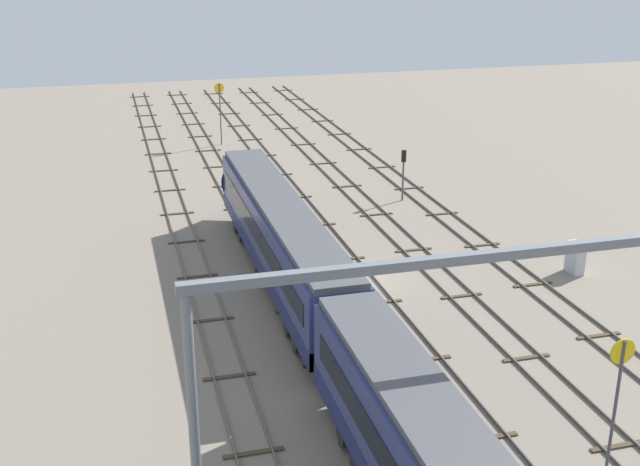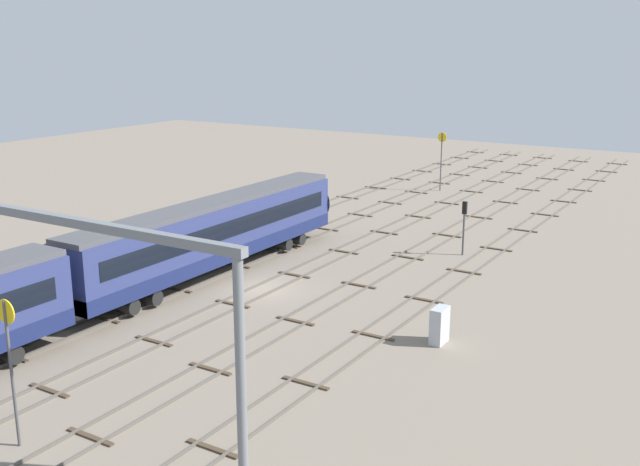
{
  "view_description": "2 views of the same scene",
  "coord_description": "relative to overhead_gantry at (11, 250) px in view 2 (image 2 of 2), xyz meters",
  "views": [
    {
      "loc": [
        -40.46,
        13.53,
        18.61
      ],
      "look_at": [
        3.68,
        1.56,
        1.77
      ],
      "focal_mm": 44.75,
      "sensor_mm": 36.0,
      "label": 1
    },
    {
      "loc": [
        -35.73,
        -25.92,
        15.0
      ],
      "look_at": [
        5.52,
        -0.59,
        2.46
      ],
      "focal_mm": 42.04,
      "sensor_mm": 36.0,
      "label": 2
    }
  ],
  "objects": [
    {
      "name": "signal_light_trackside_departure",
      "position": [
        31.06,
        -7.68,
        -4.12
      ],
      "size": [
        0.31,
        0.32,
        3.92
      ],
      "color": "#4C4C51",
      "rests_on": "ground"
    },
    {
      "name": "track_second_near",
      "position": [
        17.41,
        -4.67,
        -6.65
      ],
      "size": [
        130.43,
        2.4,
        0.16
      ],
      "color": "#59544C",
      "rests_on": "ground"
    },
    {
      "name": "overhead_gantry",
      "position": [
        0.0,
        0.0,
        0.0
      ],
      "size": [
        0.4,
        23.8,
        8.57
      ],
      "color": "slate",
      "rests_on": "ground"
    },
    {
      "name": "track_with_train",
      "position": [
        17.41,
        4.56,
        -6.65
      ],
      "size": [
        130.43,
        2.4,
        0.16
      ],
      "color": "#59544C",
      "rests_on": "ground"
    },
    {
      "name": "speed_sign_near_foreground",
      "position": [
        52.29,
        2.94,
        -2.9
      ],
      "size": [
        0.14,
        0.94,
        5.93
      ],
      "color": "#4C4C51",
      "rests_on": "ground"
    },
    {
      "name": "relay_cabinet",
      "position": [
        15.15,
        -12.54,
        -5.77
      ],
      "size": [
        1.25,
        0.63,
        1.89
      ],
      "color": "#B2B7BC",
      "rests_on": "ground"
    },
    {
      "name": "ground_plane",
      "position": [
        17.41,
        -0.05,
        -6.72
      ],
      "size": [
        146.43,
        146.43,
        0.0
      ],
      "primitive_type": "plane",
      "color": "gray"
    },
    {
      "name": "track_middle",
      "position": [
        17.41,
        -0.05,
        -6.65
      ],
      "size": [
        130.43,
        2.4,
        0.16
      ],
      "color": "#59544C",
      "rests_on": "ground"
    },
    {
      "name": "track_far_background",
      "position": [
        17.41,
        9.17,
        -6.65
      ],
      "size": [
        130.43,
        2.4,
        0.16
      ],
      "color": "#59544C",
      "rests_on": "ground"
    },
    {
      "name": "track_near_foreground",
      "position": [
        17.41,
        -9.28,
        -6.65
      ],
      "size": [
        130.43,
        2.4,
        0.16
      ],
      "color": "#59544C",
      "rests_on": "ground"
    },
    {
      "name": "speed_sign_mid_trackside",
      "position": [
        -2.5,
        -2.82,
        -2.91
      ],
      "size": [
        0.14,
        0.96,
        5.89
      ],
      "color": "#4C4C51",
      "rests_on": "ground"
    }
  ]
}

